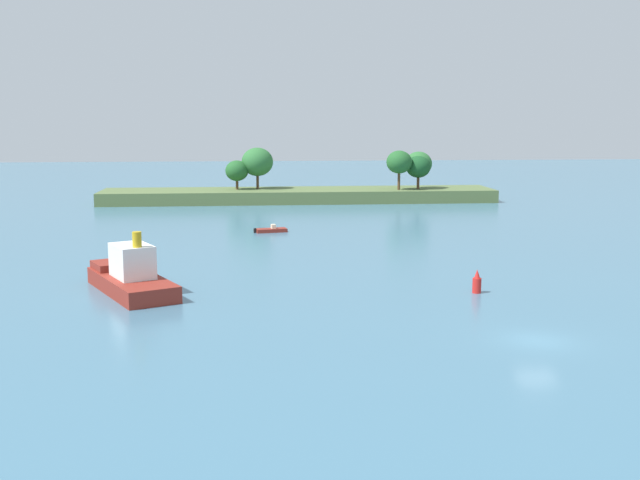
{
  "coord_description": "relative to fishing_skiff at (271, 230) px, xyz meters",
  "views": [
    {
      "loc": [
        -17.63,
        -44.43,
        13.78
      ],
      "look_at": [
        -10.65,
        33.22,
        1.2
      ],
      "focal_mm": 42.74,
      "sensor_mm": 36.0,
      "label": 1
    }
  ],
  "objects": [
    {
      "name": "tugboat",
      "position": [
        -11.95,
        -31.2,
        1.05
      ],
      "size": [
        8.63,
        11.88,
        5.11
      ],
      "color": "maroon",
      "rests_on": "ground"
    },
    {
      "name": "treeline_island",
      "position": [
        6.93,
        33.7,
        1.86
      ],
      "size": [
        64.41,
        10.79,
        8.86
      ],
      "color": "#566B3D",
      "rests_on": "ground"
    },
    {
      "name": "fishing_skiff",
      "position": [
        0.0,
        0.0,
        0.0
      ],
      "size": [
        4.12,
        2.27,
        0.94
      ],
      "color": "maroon",
      "rests_on": "ground"
    },
    {
      "name": "ground_plane",
      "position": [
        15.37,
        -47.22,
        -0.25
      ],
      "size": [
        400.0,
        400.0,
        0.0
      ],
      "primitive_type": "plane",
      "color": "teal"
    },
    {
      "name": "channel_buoy_red",
      "position": [
        15.43,
        -34.01,
        0.56
      ],
      "size": [
        0.7,
        0.7,
        1.9
      ],
      "color": "red",
      "rests_on": "ground"
    }
  ]
}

